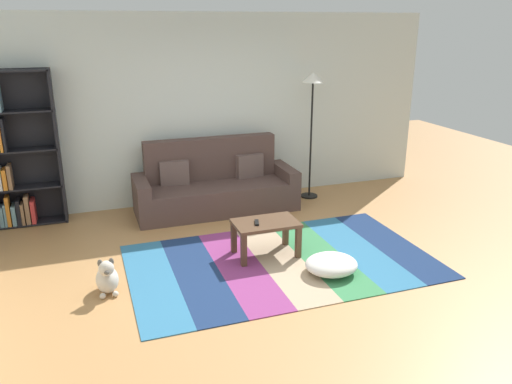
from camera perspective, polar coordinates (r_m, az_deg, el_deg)
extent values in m
plane|color=#B27F4C|center=(5.60, 2.09, -8.62)|extent=(14.00, 14.00, 0.00)
cube|color=silver|center=(7.51, -4.95, 9.25)|extent=(6.80, 0.10, 2.70)
cube|color=teal|center=(5.42, -11.59, -9.90)|extent=(0.48, 2.02, 0.01)
cube|color=navy|center=(5.49, -6.57, -9.25)|extent=(0.48, 2.02, 0.01)
cube|color=#843370|center=(5.60, -1.73, -8.55)|extent=(0.48, 2.02, 0.01)
cube|color=tan|center=(5.75, 2.88, -7.82)|extent=(0.48, 2.02, 0.01)
cube|color=#387F4C|center=(5.93, 7.22, -7.09)|extent=(0.48, 2.02, 0.01)
cube|color=teal|center=(6.14, 11.27, -6.37)|extent=(0.48, 2.02, 0.01)
cube|color=navy|center=(6.38, 15.01, -5.67)|extent=(0.48, 2.02, 0.01)
cube|color=#4C3833|center=(7.20, -4.45, -0.61)|extent=(1.90, 0.80, 0.40)
cube|color=#4C3833|center=(7.33, -5.15, 3.82)|extent=(1.90, 0.20, 0.60)
cube|color=#4C3833|center=(7.00, -12.72, -0.90)|extent=(0.18, 0.80, 0.56)
cube|color=#4C3833|center=(7.49, 3.25, 0.83)|extent=(0.18, 0.80, 0.56)
cube|color=brown|center=(7.14, -9.16, 2.10)|extent=(0.42, 0.19, 0.36)
cube|color=brown|center=(7.40, -0.76, 2.92)|extent=(0.42, 0.19, 0.36)
cube|color=black|center=(7.11, -21.39, 4.71)|extent=(0.04, 0.28, 2.02)
cube|color=black|center=(7.27, -24.77, 4.56)|extent=(0.90, 0.01, 2.02)
cube|color=black|center=(7.42, -23.82, -3.10)|extent=(0.86, 0.28, 0.02)
cube|color=black|center=(7.26, -24.33, 0.54)|extent=(0.86, 0.28, 0.02)
cube|color=black|center=(7.14, -24.85, 4.32)|extent=(0.86, 0.28, 0.02)
cube|color=black|center=(7.05, -25.39, 8.22)|extent=(0.86, 0.28, 0.02)
cube|color=black|center=(6.99, -25.96, 12.20)|extent=(0.86, 0.28, 0.02)
cube|color=#668C99|center=(7.39, -26.69, -2.40)|extent=(0.05, 0.22, 0.27)
cube|color=#668C99|center=(7.40, -26.33, -2.20)|extent=(0.03, 0.25, 0.30)
cube|color=orange|center=(7.34, -26.11, -1.90)|extent=(0.05, 0.18, 0.40)
cube|color=#668C99|center=(7.38, -25.54, -2.27)|extent=(0.05, 0.23, 0.26)
cube|color=black|center=(7.36, -25.12, -1.96)|extent=(0.05, 0.24, 0.34)
cube|color=#8C6647|center=(7.35, -24.75, -2.16)|extent=(0.04, 0.20, 0.28)
cube|color=#8C6647|center=(7.32, -24.34, -1.78)|extent=(0.05, 0.18, 0.38)
cube|color=red|center=(7.36, -23.78, -1.90)|extent=(0.05, 0.25, 0.31)
cube|color=silver|center=(7.26, -26.81, 1.38)|extent=(0.03, 0.25, 0.27)
cube|color=orange|center=(7.24, -26.40, 1.36)|extent=(0.05, 0.22, 0.27)
cube|color=#8C6647|center=(7.22, -25.97, 1.60)|extent=(0.05, 0.21, 0.32)
cube|color=orange|center=(7.09, -26.82, 5.47)|extent=(0.03, 0.17, 0.35)
cube|color=black|center=(7.09, -26.52, 5.81)|extent=(0.03, 0.20, 0.42)
cube|color=#513826|center=(5.74, 1.11, -3.53)|extent=(0.73, 0.46, 0.04)
cube|color=#513826|center=(5.56, -1.39, -6.58)|extent=(0.06, 0.06, 0.37)
cube|color=#513826|center=(5.77, 4.78, -5.65)|extent=(0.06, 0.06, 0.37)
cube|color=#513826|center=(5.88, -2.52, -5.10)|extent=(0.06, 0.06, 0.37)
cube|color=#513826|center=(6.09, 3.35, -4.29)|extent=(0.06, 0.06, 0.37)
ellipsoid|color=white|center=(5.51, 8.48, -8.08)|extent=(0.57, 0.52, 0.19)
ellipsoid|color=beige|center=(5.31, -16.41, -9.44)|extent=(0.22, 0.30, 0.26)
sphere|color=beige|center=(5.14, -16.51, -8.24)|extent=(0.15, 0.15, 0.15)
ellipsoid|color=#5B5750|center=(5.09, -16.46, -8.64)|extent=(0.06, 0.07, 0.05)
ellipsoid|color=#5B5750|center=(5.13, -17.17, -7.69)|extent=(0.05, 0.04, 0.08)
ellipsoid|color=#5B5750|center=(5.13, -15.99, -7.56)|extent=(0.05, 0.04, 0.08)
sphere|color=beige|center=(5.24, -16.88, -11.15)|extent=(0.06, 0.06, 0.06)
sphere|color=beige|center=(5.24, -15.55, -11.01)|extent=(0.06, 0.06, 0.06)
cylinder|color=black|center=(7.86, 5.99, -0.42)|extent=(0.26, 0.26, 0.02)
cylinder|color=black|center=(7.63, 6.20, 5.77)|extent=(0.03, 0.03, 1.72)
cone|color=white|center=(7.48, 6.45, 12.72)|extent=(0.32, 0.32, 0.14)
cube|color=black|center=(5.68, 0.09, -3.46)|extent=(0.09, 0.16, 0.02)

